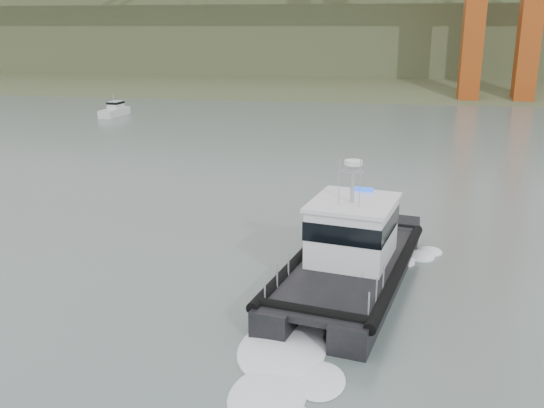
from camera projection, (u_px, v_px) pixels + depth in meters
The scene contains 4 objects.
ground at pixel (245, 302), 26.08m from camera, with size 400.00×400.00×0.00m, color #505F5B.
headlands at pixel (364, 45), 142.45m from camera, with size 500.00×105.36×27.12m.
patrol_boat at pixel (350, 254), 27.39m from camera, with size 6.74×13.03×6.02m.
motorboat at pixel (115, 110), 79.56m from camera, with size 2.26×5.51×2.95m.
Camera 1 is at (5.48, -23.21, 11.42)m, focal length 40.00 mm.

